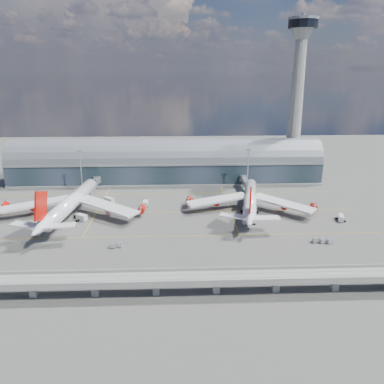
{
  "coord_description": "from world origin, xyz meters",
  "views": [
    {
      "loc": [
        7.67,
        -162.69,
        71.07
      ],
      "look_at": [
        14.43,
        10.0,
        14.0
      ],
      "focal_mm": 35.0,
      "sensor_mm": 36.0,
      "label": 1
    }
  ],
  "objects_px": {
    "cargo_train_1": "(223,270)",
    "service_truck_4": "(145,204)",
    "floodlight_mast_right": "(248,169)",
    "control_tower": "(296,100)",
    "service_truck_0": "(39,231)",
    "service_truck_1": "(82,217)",
    "service_truck_3": "(341,218)",
    "service_truck_2": "(249,222)",
    "cargo_train_2": "(323,241)",
    "floodlight_mast_left": "(81,170)",
    "service_truck_5": "(109,200)",
    "airliner_left": "(70,204)",
    "cargo_train_0": "(116,245)",
    "airliner_right": "(250,201)"
  },
  "relations": [
    {
      "from": "service_truck_5",
      "to": "airliner_right",
      "type": "bearing_deg",
      "value": -63.17
    },
    {
      "from": "floodlight_mast_right",
      "to": "cargo_train_0",
      "type": "height_order",
      "value": "floodlight_mast_right"
    },
    {
      "from": "service_truck_1",
      "to": "floodlight_mast_left",
      "type": "bearing_deg",
      "value": 43.9
    },
    {
      "from": "service_truck_4",
      "to": "cargo_train_0",
      "type": "xyz_separation_m",
      "value": [
        -8.28,
        -48.36,
        -0.62
      ]
    },
    {
      "from": "service_truck_4",
      "to": "cargo_train_1",
      "type": "height_order",
      "value": "service_truck_4"
    },
    {
      "from": "airliner_right",
      "to": "cargo_train_2",
      "type": "xyz_separation_m",
      "value": [
        24.24,
        -38.78,
        -4.89
      ]
    },
    {
      "from": "floodlight_mast_left",
      "to": "airliner_right",
      "type": "relative_size",
      "value": 0.36
    },
    {
      "from": "control_tower",
      "to": "cargo_train_0",
      "type": "bearing_deg",
      "value": -134.95
    },
    {
      "from": "control_tower",
      "to": "service_truck_3",
      "type": "height_order",
      "value": "control_tower"
    },
    {
      "from": "floodlight_mast_left",
      "to": "service_truck_1",
      "type": "xyz_separation_m",
      "value": [
        10.11,
        -45.31,
        -12.03
      ]
    },
    {
      "from": "service_truck_0",
      "to": "floodlight_mast_left",
      "type": "bearing_deg",
      "value": 80.87
    },
    {
      "from": "airliner_right",
      "to": "service_truck_3",
      "type": "bearing_deg",
      "value": -7.55
    },
    {
      "from": "cargo_train_2",
      "to": "service_truck_4",
      "type": "bearing_deg",
      "value": 46.2
    },
    {
      "from": "floodlight_mast_right",
      "to": "control_tower",
      "type": "bearing_deg",
      "value": 38.66
    },
    {
      "from": "service_truck_3",
      "to": "service_truck_4",
      "type": "distance_m",
      "value": 100.18
    },
    {
      "from": "service_truck_5",
      "to": "cargo_train_0",
      "type": "bearing_deg",
      "value": -128.82
    },
    {
      "from": "cargo_train_1",
      "to": "service_truck_4",
      "type": "bearing_deg",
      "value": 25.99
    },
    {
      "from": "service_truck_0",
      "to": "floodlight_mast_right",
      "type": "bearing_deg",
      "value": 25.81
    },
    {
      "from": "floodlight_mast_right",
      "to": "service_truck_4",
      "type": "height_order",
      "value": "floodlight_mast_right"
    },
    {
      "from": "service_truck_1",
      "to": "service_truck_3",
      "type": "relative_size",
      "value": 0.94
    },
    {
      "from": "control_tower",
      "to": "service_truck_3",
      "type": "relative_size",
      "value": 16.15
    },
    {
      "from": "airliner_left",
      "to": "service_truck_3",
      "type": "xyz_separation_m",
      "value": [
        134.0,
        -10.59,
        -5.43
      ]
    },
    {
      "from": "service_truck_2",
      "to": "service_truck_1",
      "type": "bearing_deg",
      "value": 78.16
    },
    {
      "from": "cargo_train_2",
      "to": "service_truck_2",
      "type": "bearing_deg",
      "value": 39.07
    },
    {
      "from": "service_truck_2",
      "to": "cargo_train_2",
      "type": "distance_m",
      "value": 35.01
    },
    {
      "from": "service_truck_0",
      "to": "service_truck_1",
      "type": "xyz_separation_m",
      "value": [
        15.49,
        15.17,
        0.25
      ]
    },
    {
      "from": "service_truck_2",
      "to": "cargo_train_2",
      "type": "bearing_deg",
      "value": -134.46
    },
    {
      "from": "service_truck_2",
      "to": "service_truck_5",
      "type": "relative_size",
      "value": 1.08
    },
    {
      "from": "floodlight_mast_right",
      "to": "service_truck_5",
      "type": "bearing_deg",
      "value": -165.95
    },
    {
      "from": "floodlight_mast_right",
      "to": "service_truck_1",
      "type": "height_order",
      "value": "floodlight_mast_right"
    },
    {
      "from": "service_truck_3",
      "to": "cargo_train_2",
      "type": "bearing_deg",
      "value": -108.5
    },
    {
      "from": "service_truck_4",
      "to": "service_truck_1",
      "type": "bearing_deg",
      "value": -146.63
    },
    {
      "from": "service_truck_5",
      "to": "control_tower",
      "type": "bearing_deg",
      "value": -28.9
    },
    {
      "from": "service_truck_0",
      "to": "service_truck_5",
      "type": "distance_m",
      "value": 47.2
    },
    {
      "from": "floodlight_mast_right",
      "to": "service_truck_4",
      "type": "distance_m",
      "value": 66.98
    },
    {
      "from": "floodlight_mast_right",
      "to": "airliner_left",
      "type": "height_order",
      "value": "floodlight_mast_right"
    },
    {
      "from": "airliner_right",
      "to": "service_truck_0",
      "type": "xyz_separation_m",
      "value": [
        -100.42,
        -24.63,
        -4.55
      ]
    },
    {
      "from": "cargo_train_1",
      "to": "floodlight_mast_right",
      "type": "bearing_deg",
      "value": -14.9
    },
    {
      "from": "cargo_train_0",
      "to": "cargo_train_2",
      "type": "xyz_separation_m",
      "value": [
        87.6,
        0.86,
        0.03
      ]
    },
    {
      "from": "service_truck_2",
      "to": "service_truck_3",
      "type": "bearing_deg",
      "value": -93.08
    },
    {
      "from": "control_tower",
      "to": "cargo_train_1",
      "type": "relative_size",
      "value": 10.31
    },
    {
      "from": "service_truck_0",
      "to": "service_truck_2",
      "type": "xyz_separation_m",
      "value": [
        97.09,
        7.42,
        -0.06
      ]
    },
    {
      "from": "service_truck_1",
      "to": "service_truck_3",
      "type": "height_order",
      "value": "service_truck_1"
    },
    {
      "from": "service_truck_3",
      "to": "service_truck_5",
      "type": "xyz_separation_m",
      "value": [
        -118.17,
        30.19,
        0.1
      ]
    },
    {
      "from": "airliner_right",
      "to": "cargo_train_2",
      "type": "bearing_deg",
      "value": -46.59
    },
    {
      "from": "floodlight_mast_left",
      "to": "service_truck_2",
      "type": "distance_m",
      "value": 106.67
    },
    {
      "from": "airliner_left",
      "to": "airliner_right",
      "type": "distance_m",
      "value": 91.74
    },
    {
      "from": "airliner_right",
      "to": "service_truck_4",
      "type": "distance_m",
      "value": 55.94
    },
    {
      "from": "cargo_train_1",
      "to": "airliner_right",
      "type": "bearing_deg",
      "value": -18.89
    },
    {
      "from": "floodlight_mast_left",
      "to": "service_truck_5",
      "type": "distance_m",
      "value": 30.39
    }
  ]
}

